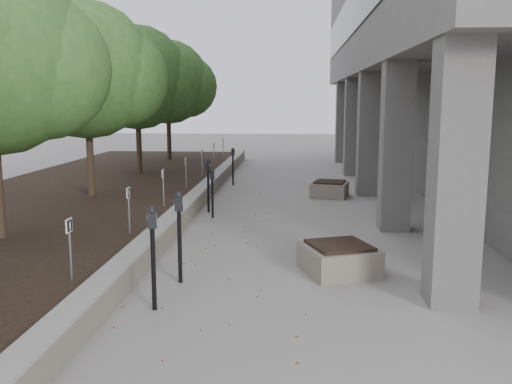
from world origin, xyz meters
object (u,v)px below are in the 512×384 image
(planter_front, at_px, (339,259))
(parking_meter_4, at_px, (212,193))
(parking_meter_1, at_px, (153,259))
(crabapple_tree_3, at_px, (87,99))
(parking_meter_3, at_px, (208,186))
(crabapple_tree_5, at_px, (168,100))
(parking_meter_5, at_px, (233,167))
(parking_meter_2, at_px, (180,238))
(crabapple_tree_4, at_px, (137,100))
(planter_back, at_px, (330,189))

(planter_front, bearing_deg, parking_meter_4, 122.70)
(parking_meter_1, distance_m, planter_front, 3.54)
(crabapple_tree_3, height_order, parking_meter_3, crabapple_tree_3)
(crabapple_tree_5, distance_m, parking_meter_4, 11.80)
(parking_meter_3, relative_size, parking_meter_5, 1.07)
(parking_meter_5, bearing_deg, planter_front, -88.99)
(parking_meter_1, bearing_deg, parking_meter_2, 69.45)
(parking_meter_1, bearing_deg, planter_front, 19.55)
(crabapple_tree_4, height_order, planter_front, crabapple_tree_4)
(crabapple_tree_5, xyz_separation_m, parking_meter_3, (3.42, -10.27, -2.37))
(parking_meter_5, relative_size, planter_front, 1.17)
(parking_meter_2, xyz_separation_m, planter_front, (2.76, 0.70, -0.51))
(crabapple_tree_3, bearing_deg, parking_meter_2, -58.50)
(parking_meter_2, bearing_deg, crabapple_tree_4, 103.48)
(parking_meter_4, height_order, planter_front, parking_meter_4)
(crabapple_tree_3, xyz_separation_m, crabapple_tree_5, (0.00, 10.00, 0.00))
(crabapple_tree_5, relative_size, parking_meter_5, 3.91)
(crabapple_tree_3, height_order, planter_front, crabapple_tree_3)
(parking_meter_3, distance_m, planter_front, 6.25)
(parking_meter_3, distance_m, planter_back, 4.54)
(planter_front, distance_m, planter_back, 8.17)
(planter_front, bearing_deg, planter_back, 87.75)
(crabapple_tree_3, bearing_deg, planter_back, 20.19)
(crabapple_tree_5, xyz_separation_m, planter_back, (6.94, -7.45, -2.86))
(parking_meter_2, relative_size, parking_meter_5, 1.14)
(crabapple_tree_3, relative_size, parking_meter_3, 3.65)
(crabapple_tree_5, height_order, planter_front, crabapple_tree_5)
(parking_meter_2, distance_m, parking_meter_3, 6.06)
(crabapple_tree_4, height_order, parking_meter_3, crabapple_tree_4)
(parking_meter_3, bearing_deg, parking_meter_4, -61.47)
(crabapple_tree_5, relative_size, parking_meter_3, 3.65)
(parking_meter_1, distance_m, planter_back, 10.65)
(crabapple_tree_5, bearing_deg, planter_back, -46.99)
(crabapple_tree_5, xyz_separation_m, planter_front, (6.62, -15.61, -2.84))
(crabapple_tree_4, relative_size, planter_back, 4.89)
(crabapple_tree_4, xyz_separation_m, parking_meter_4, (3.63, -5.95, -2.46))
(parking_meter_4, bearing_deg, planter_back, 54.05)
(planter_back, bearing_deg, parking_meter_4, -133.38)
(crabapple_tree_3, distance_m, planter_front, 9.13)
(crabapple_tree_4, bearing_deg, parking_meter_1, -73.46)
(crabapple_tree_5, height_order, parking_meter_2, crabapple_tree_5)
(parking_meter_2, relative_size, parking_meter_3, 1.06)
(parking_meter_1, xyz_separation_m, parking_meter_4, (-0.10, 6.64, -0.13))
(planter_back, bearing_deg, parking_meter_3, -141.34)
(parking_meter_1, relative_size, parking_meter_2, 1.00)
(parking_meter_2, bearing_deg, parking_meter_4, 87.09)
(crabapple_tree_5, xyz_separation_m, parking_meter_1, (3.74, -17.59, -2.33))
(planter_back, bearing_deg, parking_meter_1, -107.55)
(crabapple_tree_4, bearing_deg, crabapple_tree_5, 90.00)
(parking_meter_4, bearing_deg, parking_meter_3, 114.88)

